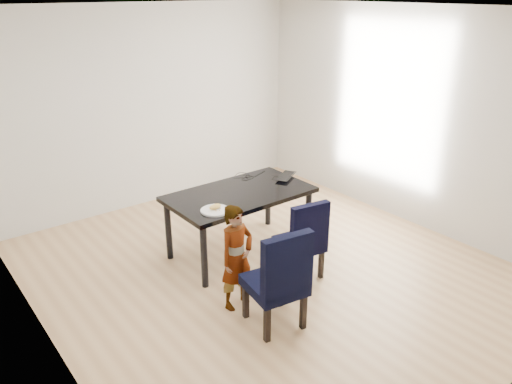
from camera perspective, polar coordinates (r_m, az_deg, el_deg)
floor at (r=5.55m, az=1.29°, el=-8.82°), size 4.50×5.00×0.01m
ceiling at (r=4.75m, az=1.58°, el=20.40°), size 4.50×5.00×0.01m
wall_back at (r=7.03m, az=-11.80°, el=9.45°), size 4.50×0.01×2.70m
wall_left at (r=4.04m, az=-24.19°, el=-1.80°), size 0.01×5.00×2.70m
wall_right at (r=6.60m, az=16.92°, el=8.11°), size 0.01×5.00×2.70m
dining_table at (r=5.71m, az=-1.85°, el=-3.50°), size 1.60×0.90×0.75m
chair_left at (r=4.49m, az=2.13°, el=-9.59°), size 0.55×0.56×0.99m
chair_right at (r=5.26m, az=4.98°, el=-5.15°), size 0.50×0.51×0.89m
child at (r=4.72m, az=-2.21°, el=-7.47°), size 0.41×0.30×1.05m
plate at (r=5.11m, az=-4.69°, el=-2.11°), size 0.32×0.32×0.02m
sandwich at (r=5.10m, az=-4.70°, el=-1.68°), size 0.15×0.11×0.06m
laptop at (r=6.00m, az=2.95°, el=1.83°), size 0.44×0.39×0.03m
cable_tangle at (r=5.97m, az=-0.94°, el=1.61°), size 0.16×0.16×0.01m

